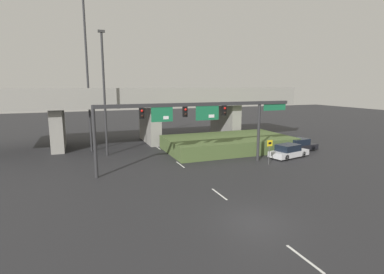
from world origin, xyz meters
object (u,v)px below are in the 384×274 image
parked_sedan_mid_right (298,145)px  highway_light_pole_near (104,91)px  highway_light_pole_far (87,74)px  parked_sedan_near_right (288,151)px  signal_gantry (197,114)px  speed_limit_sign (269,148)px

parked_sedan_mid_right → highway_light_pole_near: bearing=158.5°
highway_light_pole_far → parked_sedan_near_right: size_ratio=3.56×
parked_sedan_mid_right → signal_gantry: bearing=-176.9°
highway_light_pole_near → highway_light_pole_far: bearing=117.8°
parked_sedan_near_right → speed_limit_sign: bearing=-167.8°
signal_gantry → highway_light_pole_near: (-7.39, 8.04, 1.97)m
highway_light_pole_near → speed_limit_sign: bearing=-34.0°
highway_light_pole_far → parked_sedan_mid_right: highway_light_pole_far is taller
speed_limit_sign → parked_sedan_mid_right: bearing=29.7°
parked_sedan_mid_right → speed_limit_sign: bearing=-156.5°
signal_gantry → speed_limit_sign: bearing=-13.3°
highway_light_pole_far → parked_sedan_mid_right: 25.64m
highway_light_pole_far → parked_sedan_near_right: bearing=-28.9°
parked_sedan_near_right → highway_light_pole_far: bearing=138.4°
signal_gantry → parked_sedan_mid_right: signal_gantry is taller
signal_gantry → highway_light_pole_far: size_ratio=1.12×
highway_light_pole_near → parked_sedan_near_right: (18.05, -7.96, -6.34)m
signal_gantry → highway_light_pole_far: bearing=129.3°
speed_limit_sign → highway_light_pole_far: 21.46m
signal_gantry → speed_limit_sign: size_ratio=7.70×
signal_gantry → highway_light_pole_near: bearing=132.6°
speed_limit_sign → signal_gantry: bearing=166.7°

